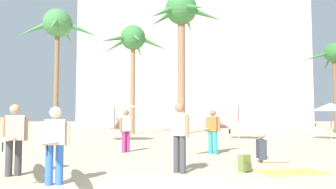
{
  "coord_description": "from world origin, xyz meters",
  "views": [
    {
      "loc": [
        -0.15,
        -5.33,
        1.45
      ],
      "look_at": [
        -0.09,
        4.8,
        2.09
      ],
      "focal_mm": 33.61,
      "sensor_mm": 36.0,
      "label": 1
    }
  ],
  "objects_px": {
    "palm_tree_left": "(334,59)",
    "cafe_umbrella_0": "(331,107)",
    "cafe_umbrella_3": "(238,102)",
    "person_mid_center": "(53,142)",
    "cafe_umbrella_2": "(115,103)",
    "beach_towel": "(292,172)",
    "palm_tree_far_left": "(58,28)",
    "person_mid_right": "(212,129)",
    "palm_tree_right": "(181,19)",
    "person_near_right": "(126,129)",
    "person_near_left": "(180,134)",
    "palm_tree_center": "(133,43)",
    "backpack": "(245,164)",
    "person_far_left": "(12,137)",
    "person_far_right": "(266,151)"
  },
  "relations": [
    {
      "from": "person_far_left",
      "to": "person_mid_right",
      "type": "relative_size",
      "value": 1.19
    },
    {
      "from": "palm_tree_far_left",
      "to": "palm_tree_center",
      "type": "bearing_deg",
      "value": -8.3
    },
    {
      "from": "palm_tree_left",
      "to": "cafe_umbrella_0",
      "type": "bearing_deg",
      "value": -120.65
    },
    {
      "from": "palm_tree_far_left",
      "to": "cafe_umbrella_3",
      "type": "xyz_separation_m",
      "value": [
        12.8,
        -6.6,
        -6.1
      ]
    },
    {
      "from": "beach_towel",
      "to": "person_mid_right",
      "type": "relative_size",
      "value": 0.68
    },
    {
      "from": "beach_towel",
      "to": "person_near_left",
      "type": "xyz_separation_m",
      "value": [
        -2.8,
        -0.05,
        0.95
      ]
    },
    {
      "from": "cafe_umbrella_3",
      "to": "beach_towel",
      "type": "distance_m",
      "value": 10.42
    },
    {
      "from": "cafe_umbrella_2",
      "to": "beach_towel",
      "type": "xyz_separation_m",
      "value": [
        5.98,
        -9.38,
        -2.06
      ]
    },
    {
      "from": "cafe_umbrella_2",
      "to": "person_far_right",
      "type": "distance_m",
      "value": 9.86
    },
    {
      "from": "cafe_umbrella_0",
      "to": "backpack",
      "type": "distance_m",
      "value": 12.71
    },
    {
      "from": "person_mid_center",
      "to": "person_near_right",
      "type": "distance_m",
      "value": 5.75
    },
    {
      "from": "person_far_left",
      "to": "person_mid_right",
      "type": "xyz_separation_m",
      "value": [
        5.32,
        4.28,
        -0.02
      ]
    },
    {
      "from": "palm_tree_far_left",
      "to": "person_mid_right",
      "type": "bearing_deg",
      "value": -51.38
    },
    {
      "from": "palm_tree_right",
      "to": "person_near_right",
      "type": "distance_m",
      "value": 14.09
    },
    {
      "from": "beach_towel",
      "to": "person_mid_right",
      "type": "distance_m",
      "value": 4.13
    },
    {
      "from": "palm_tree_far_left",
      "to": "person_mid_center",
      "type": "distance_m",
      "value": 20.65
    },
    {
      "from": "person_near_right",
      "to": "person_near_left",
      "type": "bearing_deg",
      "value": 156.3
    },
    {
      "from": "backpack",
      "to": "person_near_left",
      "type": "xyz_separation_m",
      "value": [
        -1.65,
        -0.15,
        0.76
      ]
    },
    {
      "from": "person_far_right",
      "to": "person_mid_right",
      "type": "bearing_deg",
      "value": 121.54
    },
    {
      "from": "cafe_umbrella_3",
      "to": "person_far_right",
      "type": "relative_size",
      "value": 2.53
    },
    {
      "from": "palm_tree_right",
      "to": "person_near_left",
      "type": "relative_size",
      "value": 6.13
    },
    {
      "from": "cafe_umbrella_2",
      "to": "backpack",
      "type": "distance_m",
      "value": 10.62
    },
    {
      "from": "person_near_right",
      "to": "palm_tree_far_left",
      "type": "bearing_deg",
      "value": -18.01
    },
    {
      "from": "person_near_left",
      "to": "palm_tree_left",
      "type": "bearing_deg",
      "value": -173.87
    },
    {
      "from": "palm_tree_far_left",
      "to": "person_near_left",
      "type": "bearing_deg",
      "value": -61.87
    },
    {
      "from": "palm_tree_left",
      "to": "cafe_umbrella_2",
      "type": "xyz_separation_m",
      "value": [
        -16.03,
        -7.03,
        -3.74
      ]
    },
    {
      "from": "person_far_right",
      "to": "cafe_umbrella_2",
      "type": "bearing_deg",
      "value": 127.02
    },
    {
      "from": "person_far_right",
      "to": "person_far_left",
      "type": "bearing_deg",
      "value": -162.28
    },
    {
      "from": "cafe_umbrella_0",
      "to": "person_far_right",
      "type": "relative_size",
      "value": 2.3
    },
    {
      "from": "cafe_umbrella_0",
      "to": "person_mid_center",
      "type": "bearing_deg",
      "value": -135.34
    },
    {
      "from": "palm_tree_right",
      "to": "backpack",
      "type": "bearing_deg",
      "value": -86.94
    },
    {
      "from": "person_far_right",
      "to": "person_near_right",
      "type": "height_order",
      "value": "person_near_right"
    },
    {
      "from": "person_far_left",
      "to": "cafe_umbrella_2",
      "type": "bearing_deg",
      "value": -34.73
    },
    {
      "from": "person_far_left",
      "to": "person_mid_right",
      "type": "height_order",
      "value": "person_far_left"
    },
    {
      "from": "person_mid_right",
      "to": "person_near_right",
      "type": "xyz_separation_m",
      "value": [
        -3.27,
        0.45,
        0.0
      ]
    },
    {
      "from": "cafe_umbrella_3",
      "to": "person_mid_center",
      "type": "distance_m",
      "value": 13.36
    },
    {
      "from": "person_far_right",
      "to": "person_near_right",
      "type": "relative_size",
      "value": 0.58
    },
    {
      "from": "palm_tree_left",
      "to": "cafe_umbrella_3",
      "type": "xyz_separation_m",
      "value": [
        -9.03,
        -6.26,
        -3.62
      ]
    },
    {
      "from": "palm_tree_far_left",
      "to": "beach_towel",
      "type": "distance_m",
      "value": 22.07
    },
    {
      "from": "palm_tree_left",
      "to": "cafe_umbrella_0",
      "type": "distance_m",
      "value": 8.2
    },
    {
      "from": "palm_tree_right",
      "to": "backpack",
      "type": "distance_m",
      "value": 17.73
    },
    {
      "from": "cafe_umbrella_3",
      "to": "person_near_left",
      "type": "bearing_deg",
      "value": -110.56
    },
    {
      "from": "palm_tree_far_left",
      "to": "palm_tree_right",
      "type": "relative_size",
      "value": 0.92
    },
    {
      "from": "cafe_umbrella_3",
      "to": "palm_tree_center",
      "type": "bearing_deg",
      "value": 139.69
    },
    {
      "from": "palm_tree_far_left",
      "to": "cafe_umbrella_0",
      "type": "bearing_deg",
      "value": -19.78
    },
    {
      "from": "backpack",
      "to": "person_far_left",
      "type": "xyz_separation_m",
      "value": [
        -5.59,
        -0.6,
        0.71
      ]
    },
    {
      "from": "palm_tree_left",
      "to": "cafe_umbrella_3",
      "type": "relative_size",
      "value": 2.95
    },
    {
      "from": "palm_tree_left",
      "to": "person_mid_right",
      "type": "relative_size",
      "value": 2.91
    },
    {
      "from": "palm_tree_right",
      "to": "person_near_right",
      "type": "relative_size",
      "value": 6.52
    },
    {
      "from": "palm_tree_left",
      "to": "cafe_umbrella_3",
      "type": "bearing_deg",
      "value": -145.24
    }
  ]
}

